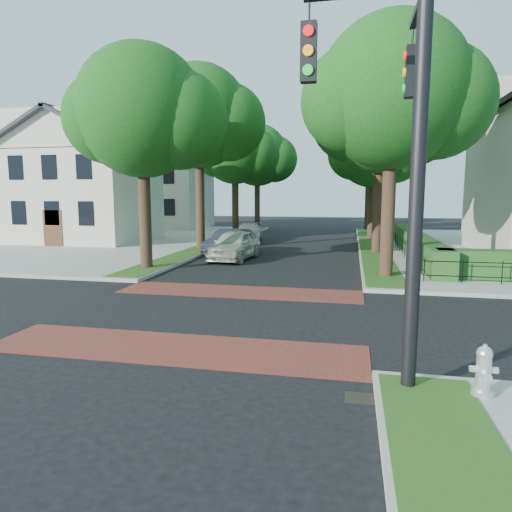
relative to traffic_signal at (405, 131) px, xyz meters
The scene contains 24 objects.
ground 8.09m from the traffic_signal, 137.91° to the left, with size 120.00×120.00×0.00m, color black.
sidewalk_nw 34.12m from the traffic_signal, 136.17° to the left, with size 30.00×30.00×0.15m, color gray.
crosswalk_far 10.20m from the traffic_signal, 122.69° to the left, with size 9.00×2.20×0.01m, color maroon.
crosswalk_near 6.89m from the traffic_signal, 166.05° to the left, with size 9.00×2.20×0.01m, color maroon.
storm_drain 4.77m from the traffic_signal, 135.00° to the right, with size 0.65×0.45×0.01m, color black.
grass_strip_ne 23.95m from the traffic_signal, 88.75° to the left, with size 1.60×29.80×0.02m, color #244313.
grass_strip_nw 26.06m from the traffic_signal, 113.63° to the left, with size 1.60×29.80×0.02m, color #244313.
tree_right_near 12.03m from the traffic_signal, 86.47° to the left, with size 7.75×6.67×10.66m.
tree_right_mid 19.95m from the traffic_signal, 87.89° to the left, with size 8.25×7.09×11.22m.
tree_right_far 28.73m from the traffic_signal, 88.57° to the left, with size 7.25×6.23×9.74m.
tree_right_back 37.74m from the traffic_signal, 88.91° to the left, with size 7.50×6.45×10.20m.
tree_left_near 15.74m from the traffic_signal, 131.45° to the left, with size 7.50×6.45×10.20m.
tree_left_mid 22.48m from the traffic_signal, 117.60° to the left, with size 8.00×6.88×11.48m.
tree_left_far 30.52m from the traffic_signal, 109.77° to the left, with size 7.00×6.02×9.86m.
tree_left_back 39.12m from the traffic_signal, 105.27° to the left, with size 7.75×6.66×10.44m.
hedge_main_road 20.01m from the traffic_signal, 81.75° to the left, with size 1.00×18.00×1.20m, color #224618.
fence_main_road 19.95m from the traffic_signal, 84.08° to the left, with size 0.06×18.00×0.90m, color black, non-canonical shape.
house_left_near 30.29m from the traffic_signal, 132.28° to the left, with size 10.00×9.00×10.14m.
house_left_far 41.72m from the traffic_signal, 119.24° to the left, with size 10.00×9.00×10.14m.
traffic_signal is the anchor object (origin of this frame).
parked_car_front 17.72m from the traffic_signal, 114.56° to the left, with size 1.94×4.82×1.64m, color beige.
parked_car_middle 19.84m from the traffic_signal, 114.19° to the left, with size 1.62×4.64×1.53m, color black.
parked_car_rear 26.68m from the traffic_signal, 108.74° to the left, with size 1.97×4.83×1.40m, color gray.
fire_hydrant 4.37m from the traffic_signal, 14.80° to the right, with size 0.48×0.49×0.92m.
Camera 1 is at (4.01, -12.93, 3.62)m, focal length 32.00 mm.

